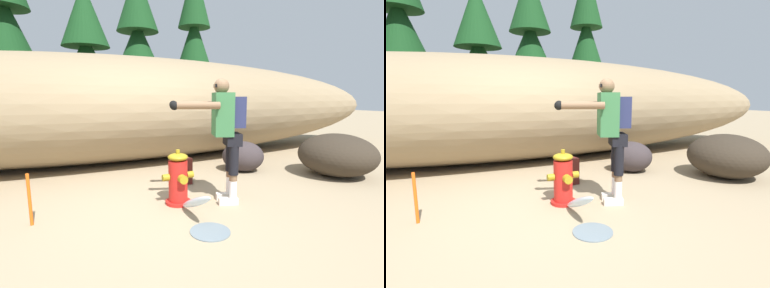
# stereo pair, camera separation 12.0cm
# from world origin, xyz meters

# --- Properties ---
(ground_plane) EXTENTS (56.00, 56.00, 0.04)m
(ground_plane) POSITION_xyz_m (0.00, 0.00, -0.02)
(ground_plane) COLOR #998466
(dirt_embankment) EXTENTS (15.26, 3.20, 2.32)m
(dirt_embankment) POSITION_xyz_m (0.00, 3.26, 1.16)
(dirt_embankment) COLOR #897556
(dirt_embankment) RESTS_ON ground_plane
(fire_hydrant) EXTENTS (0.44, 0.39, 0.74)m
(fire_hydrant) POSITION_xyz_m (0.09, 0.16, 0.34)
(fire_hydrant) COLOR red
(fire_hydrant) RESTS_ON ground_plane
(hydrant_water_jet) EXTENTS (0.44, 0.98, 0.44)m
(hydrant_water_jet) POSITION_xyz_m (0.09, -0.46, 0.16)
(hydrant_water_jet) COLOR silver
(hydrant_water_jet) RESTS_ON ground_plane
(utility_worker) EXTENTS (1.04, 0.71, 1.67)m
(utility_worker) POSITION_xyz_m (0.68, -0.04, 1.06)
(utility_worker) COLOR beige
(utility_worker) RESTS_ON ground_plane
(spare_backpack) EXTENTS (0.32, 0.33, 0.47)m
(spare_backpack) POSITION_xyz_m (0.50, 0.99, 0.22)
(spare_backpack) COLOR #511E19
(spare_backpack) RESTS_ON ground_plane
(boulder_large) EXTENTS (1.68, 1.74, 0.78)m
(boulder_large) POSITION_xyz_m (3.24, 0.24, 0.39)
(boulder_large) COLOR #31281E
(boulder_large) RESTS_ON ground_plane
(boulder_mid) EXTENTS (1.03, 1.00, 0.59)m
(boulder_mid) POSITION_xyz_m (1.87, 1.22, 0.29)
(boulder_mid) COLOR #342C2E
(boulder_mid) RESTS_ON ground_plane
(pine_tree_left) EXTENTS (2.57, 2.57, 7.05)m
(pine_tree_left) POSITION_xyz_m (-2.85, 8.65, 3.95)
(pine_tree_left) COLOR #47331E
(pine_tree_left) RESTS_ON ground_plane
(pine_tree_center) EXTENTS (2.45, 2.45, 5.21)m
(pine_tree_center) POSITION_xyz_m (-0.37, 7.37, 2.75)
(pine_tree_center) COLOR #47331E
(pine_tree_center) RESTS_ON ground_plane
(pine_tree_right) EXTENTS (2.99, 2.99, 7.23)m
(pine_tree_right) POSITION_xyz_m (2.19, 10.34, 3.93)
(pine_tree_right) COLOR #47331E
(pine_tree_right) RESTS_ON ground_plane
(pine_tree_far_right) EXTENTS (2.34, 2.34, 7.49)m
(pine_tree_far_right) POSITION_xyz_m (4.63, 9.35, 4.13)
(pine_tree_far_right) COLOR #47331E
(pine_tree_far_right) RESTS_ON ground_plane
(survey_stake) EXTENTS (0.04, 0.04, 0.60)m
(survey_stake) POSITION_xyz_m (-1.66, 0.25, 0.30)
(survey_stake) COLOR #E55914
(survey_stake) RESTS_ON ground_plane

